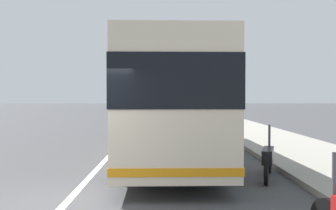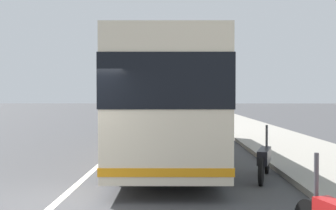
{
  "view_description": "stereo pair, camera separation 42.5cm",
  "coord_description": "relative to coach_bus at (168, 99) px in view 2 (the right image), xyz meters",
  "views": [
    {
      "loc": [
        -7.22,
        -1.82,
        1.99
      ],
      "look_at": [
        6.02,
        -1.97,
        1.72
      ],
      "focal_mm": 43.71,
      "sensor_mm": 36.0,
      "label": 1
    },
    {
      "loc": [
        -7.22,
        -2.25,
        1.99
      ],
      "look_at": [
        6.02,
        -1.97,
        1.72
      ],
      "focal_mm": 43.71,
      "sensor_mm": 36.0,
      "label": 2
    }
  ],
  "objects": [
    {
      "name": "ground_plane",
      "position": [
        -6.44,
        1.94,
        -1.91
      ],
      "size": [
        220.0,
        220.0,
        0.0
      ],
      "primitive_type": "plane",
      "color": "#424244"
    },
    {
      "name": "sidewalk_curb",
      "position": [
        3.56,
        -4.72,
        -1.84
      ],
      "size": [
        110.0,
        3.6,
        0.14
      ],
      "primitive_type": "cube",
      "color": "#9E998E",
      "rests_on": "ground"
    },
    {
      "name": "lane_divider_line",
      "position": [
        3.56,
        1.94,
        -1.9
      ],
      "size": [
        110.0,
        0.16,
        0.01
      ],
      "primitive_type": "cube",
      "color": "silver",
      "rests_on": "ground"
    },
    {
      "name": "coach_bus",
      "position": [
        0.0,
        0.0,
        0.0
      ],
      "size": [
        12.54,
        2.75,
        3.38
      ],
      "rotation": [
        0.0,
        0.0,
        0.02
      ],
      "color": "beige",
      "rests_on": "ground"
    },
    {
      "name": "motorcycle_by_tree",
      "position": [
        -3.79,
        -2.42,
        -1.44
      ],
      "size": [
        2.09,
        0.72,
        1.26
      ],
      "rotation": [
        0.0,
        0.0,
        -0.3
      ],
      "color": "black",
      "rests_on": "ground"
    },
    {
      "name": "car_ahead_same_lane",
      "position": [
        24.96,
        0.38,
        -1.19
      ],
      "size": [
        4.67,
        2.2,
        1.51
      ],
      "rotation": [
        0.0,
        0.0,
        -0.07
      ],
      "color": "gray",
      "rests_on": "ground"
    },
    {
      "name": "car_oncoming",
      "position": [
        37.51,
        3.77,
        -1.21
      ],
      "size": [
        4.41,
        1.79,
        1.47
      ],
      "rotation": [
        0.0,
        0.0,
        3.14
      ],
      "color": "red",
      "rests_on": "ground"
    },
    {
      "name": "car_behind_bus",
      "position": [
        26.98,
        3.5,
        -1.22
      ],
      "size": [
        4.69,
        1.88,
        1.45
      ],
      "rotation": [
        0.0,
        0.0,
        3.15
      ],
      "color": "silver",
      "rests_on": "ground"
    },
    {
      "name": "car_side_street",
      "position": [
        38.67,
        -0.69,
        -1.19
      ],
      "size": [
        4.06,
        1.96,
        1.53
      ],
      "rotation": [
        0.0,
        0.0,
        0.05
      ],
      "color": "#2D7238",
      "rests_on": "ground"
    }
  ]
}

